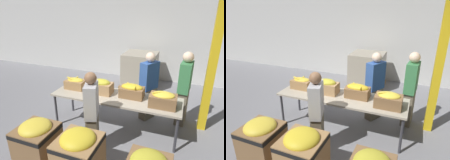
# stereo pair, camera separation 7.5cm
# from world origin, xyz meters

# --- Properties ---
(ground_plane) EXTENTS (30.00, 30.00, 0.00)m
(ground_plane) POSITION_xyz_m (0.00, 0.00, 0.00)
(ground_plane) COLOR gray
(wall_back) EXTENTS (16.00, 0.08, 4.00)m
(wall_back) POSITION_xyz_m (0.00, 3.32, 2.00)
(wall_back) COLOR silver
(wall_back) RESTS_ON ground_plane
(sorting_table) EXTENTS (2.63, 0.78, 0.76)m
(sorting_table) POSITION_xyz_m (0.00, 0.00, 0.71)
(sorting_table) COLOR #B2A893
(sorting_table) RESTS_ON ground_plane
(banana_box_0) EXTENTS (0.44, 0.29, 0.26)m
(banana_box_0) POSITION_xyz_m (-0.97, 0.07, 0.88)
(banana_box_0) COLOR #A37A4C
(banana_box_0) RESTS_ON sorting_table
(banana_box_1) EXTENTS (0.47, 0.29, 0.31)m
(banana_box_1) POSITION_xyz_m (-0.34, 0.04, 0.92)
(banana_box_1) COLOR tan
(banana_box_1) RESTS_ON sorting_table
(banana_box_2) EXTENTS (0.48, 0.31, 0.28)m
(banana_box_2) POSITION_xyz_m (0.31, 0.09, 0.90)
(banana_box_2) COLOR olive
(banana_box_2) RESTS_ON sorting_table
(banana_box_3) EXTENTS (0.49, 0.32, 0.29)m
(banana_box_3) POSITION_xyz_m (0.95, -0.09, 0.91)
(banana_box_3) COLOR olive
(banana_box_3) RESTS_ON sorting_table
(volunteer_0) EXTENTS (0.39, 0.47, 1.57)m
(volunteer_0) POSITION_xyz_m (0.54, 0.68, 0.78)
(volunteer_0) COLOR #6B604C
(volunteer_0) RESTS_ON ground_plane
(volunteer_1) EXTENTS (0.32, 0.45, 1.51)m
(volunteer_1) POSITION_xyz_m (-0.15, -0.78, 0.75)
(volunteer_1) COLOR #6B604C
(volunteer_1) RESTS_ON ground_plane
(volunteer_2) EXTENTS (0.27, 0.46, 1.64)m
(volunteer_2) POSITION_xyz_m (1.29, 0.74, 0.81)
(volunteer_2) COLOR #6B604C
(volunteer_2) RESTS_ON ground_plane
(donation_bin_0) EXTENTS (0.59, 0.59, 0.83)m
(donation_bin_0) POSITION_xyz_m (-0.81, -1.43, 0.44)
(donation_bin_0) COLOR olive
(donation_bin_0) RESTS_ON ground_plane
(donation_bin_1) EXTENTS (0.62, 0.62, 0.83)m
(donation_bin_1) POSITION_xyz_m (-0.05, -1.43, 0.44)
(donation_bin_1) COLOR #A37A4C
(donation_bin_1) RESTS_ON ground_plane
(support_pillar) EXTENTS (0.16, 0.16, 4.00)m
(support_pillar) POSITION_xyz_m (1.74, 0.67, 2.00)
(support_pillar) COLOR gold
(support_pillar) RESTS_ON ground_plane
(pallet_stack_0) EXTENTS (1.08, 1.08, 1.11)m
(pallet_stack_0) POSITION_xyz_m (-0.08, 2.48, 0.54)
(pallet_stack_0) COLOR olive
(pallet_stack_0) RESTS_ON ground_plane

